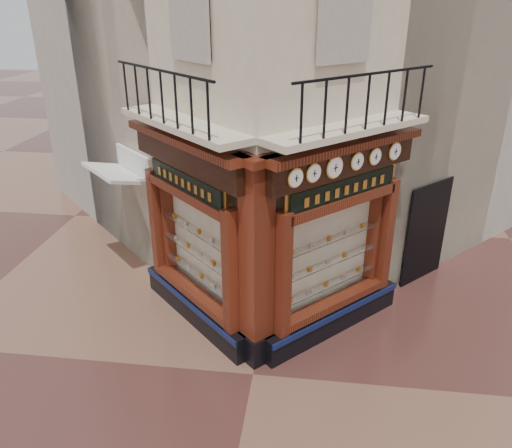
% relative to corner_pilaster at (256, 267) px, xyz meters
% --- Properties ---
extents(ground, '(80.00, 80.00, 0.00)m').
position_rel_corner_pilaster_xyz_m(ground, '(0.00, -0.50, -1.95)').
color(ground, '#472621').
rests_on(ground, ground).
extents(main_building, '(11.31, 11.31, 12.00)m').
position_rel_corner_pilaster_xyz_m(main_building, '(0.00, 5.66, 4.05)').
color(main_building, beige).
rests_on(main_building, ground).
extents(neighbour_left, '(11.31, 11.31, 11.00)m').
position_rel_corner_pilaster_xyz_m(neighbour_left, '(-2.47, 8.13, 3.55)').
color(neighbour_left, '#B4AA9D').
rests_on(neighbour_left, ground).
extents(neighbour_right, '(11.31, 11.31, 11.00)m').
position_rel_corner_pilaster_xyz_m(neighbour_right, '(2.47, 8.13, 3.55)').
color(neighbour_right, '#B4AA9D').
rests_on(neighbour_right, ground).
extents(shopfront_left, '(2.86, 2.86, 3.98)m').
position_rel_corner_pilaster_xyz_m(shopfront_left, '(-1.41, 1.07, 0.03)').
color(shopfront_left, black).
rests_on(shopfront_left, ground).
extents(shopfront_right, '(2.86, 2.86, 3.98)m').
position_rel_corner_pilaster_xyz_m(shopfront_right, '(1.41, 1.07, 0.03)').
color(shopfront_right, black).
rests_on(shopfront_right, ground).
extents(corner_pilaster, '(0.85, 0.85, 3.98)m').
position_rel_corner_pilaster_xyz_m(corner_pilaster, '(0.00, 0.00, 0.00)').
color(corner_pilaster, black).
rests_on(corner_pilaster, ground).
extents(balcony, '(5.94, 2.97, 1.03)m').
position_rel_corner_pilaster_xyz_m(balcony, '(0.00, 0.99, 2.27)').
color(balcony, beige).
rests_on(balcony, ground).
extents(clock_a, '(0.27, 0.27, 0.33)m').
position_rel_corner_pilaster_xyz_m(clock_a, '(0.62, 0.02, 1.67)').
color(clock_a, gold).
rests_on(clock_a, ground).
extents(clock_b, '(0.27, 0.27, 0.33)m').
position_rel_corner_pilaster_xyz_m(clock_b, '(0.90, 0.30, 1.67)').
color(clock_b, gold).
rests_on(clock_b, ground).
extents(clock_c, '(0.32, 0.32, 0.40)m').
position_rel_corner_pilaster_xyz_m(clock_c, '(1.25, 0.65, 1.67)').
color(clock_c, gold).
rests_on(clock_c, ground).
extents(clock_d, '(0.27, 0.27, 0.33)m').
position_rel_corner_pilaster_xyz_m(clock_d, '(1.65, 1.05, 1.67)').
color(clock_d, gold).
rests_on(clock_d, ground).
extents(clock_e, '(0.27, 0.27, 0.33)m').
position_rel_corner_pilaster_xyz_m(clock_e, '(1.99, 1.39, 1.67)').
color(clock_e, gold).
rests_on(clock_e, ground).
extents(clock_f, '(0.28, 0.28, 0.35)m').
position_rel_corner_pilaster_xyz_m(clock_f, '(2.39, 1.79, 1.67)').
color(clock_f, gold).
rests_on(clock_f, ground).
extents(awning, '(1.94, 1.94, 0.33)m').
position_rel_corner_pilaster_xyz_m(awning, '(-3.64, 2.93, -1.95)').
color(awning, silver).
rests_on(awning, ground).
extents(signboard_left, '(1.93, 1.93, 0.52)m').
position_rel_corner_pilaster_xyz_m(signboard_left, '(-1.46, 1.01, 1.15)').
color(signboard_left, '#BF8A38').
rests_on(signboard_left, ground).
extents(signboard_right, '(2.05, 2.05, 0.55)m').
position_rel_corner_pilaster_xyz_m(signboard_right, '(1.46, 1.01, 1.15)').
color(signboard_right, '#BF8A38').
rests_on(signboard_right, ground).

